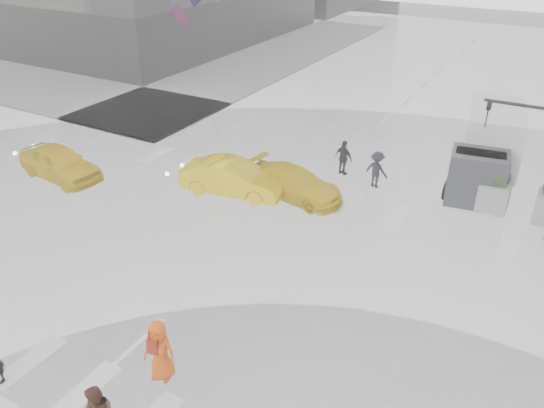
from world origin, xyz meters
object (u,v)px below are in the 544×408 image
Objects in this scene: taxi_front at (60,163)px; box_truck at (489,147)px; pedestrian_orange at (159,350)px; taxi_mid at (233,178)px.

taxi_front is 18.30m from box_truck.
pedestrian_orange reaches higher than taxi_mid.
pedestrian_orange is 0.29× the size of box_truck.
taxi_mid is (7.36, 2.50, -0.01)m from taxi_front.
box_truck is at bearing -63.89° from taxi_mid.
pedestrian_orange is at bearing -166.08° from taxi_mid.
taxi_mid is at bearing -153.42° from box_truck.
taxi_front is (-11.24, 6.67, -0.15)m from pedestrian_orange.
box_truck is (4.86, 15.31, 0.79)m from pedestrian_orange.
box_truck is at bearing -55.04° from taxi_front.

